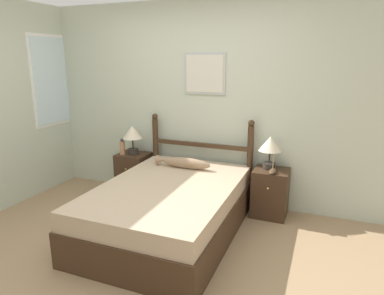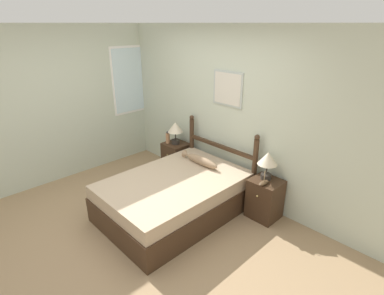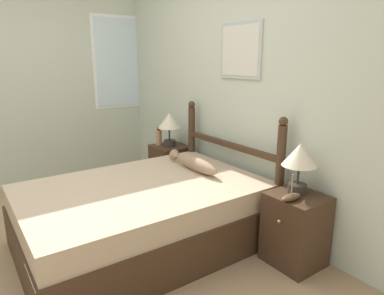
{
  "view_description": "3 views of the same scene",
  "coord_description": "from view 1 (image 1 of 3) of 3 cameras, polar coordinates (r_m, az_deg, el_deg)",
  "views": [
    {
      "loc": [
        1.56,
        -2.41,
        1.85
      ],
      "look_at": [
        0.15,
        1.14,
        0.85
      ],
      "focal_mm": 32.0,
      "sensor_mm": 36.0,
      "label": 1
    },
    {
      "loc": [
        2.88,
        -1.72,
        2.55
      ],
      "look_at": [
        0.12,
        0.94,
        0.95
      ],
      "focal_mm": 28.0,
      "sensor_mm": 36.0,
      "label": 2
    },
    {
      "loc": [
        2.55,
        -0.58,
        1.58
      ],
      "look_at": [
        0.17,
        1.09,
        0.83
      ],
      "focal_mm": 32.0,
      "sensor_mm": 36.0,
      "label": 3
    }
  ],
  "objects": [
    {
      "name": "ground_plane",
      "position": [
        3.41,
        -9.92,
        -18.3
      ],
      "size": [
        16.0,
        16.0,
        0.0
      ],
      "primitive_type": "plane",
      "color": "#9E7F5B"
    },
    {
      "name": "wall_back",
      "position": [
        4.46,
        1.09,
        7.36
      ],
      "size": [
        6.4,
        0.08,
        2.55
      ],
      "color": "beige",
      "rests_on": "ground_plane"
    },
    {
      "name": "bed",
      "position": [
        3.74,
        -3.87,
        -10.25
      ],
      "size": [
        1.38,
        2.0,
        0.55
      ],
      "color": "#3D2819",
      "rests_on": "ground_plane"
    },
    {
      "name": "headboard",
      "position": [
        4.45,
        1.39,
        -1.45
      ],
      "size": [
        1.38,
        0.08,
        1.13
      ],
      "color": "#3D2819",
      "rests_on": "ground_plane"
    },
    {
      "name": "nightstand_left",
      "position": [
        4.84,
        -9.64,
        -4.31
      ],
      "size": [
        0.41,
        0.4,
        0.57
      ],
      "color": "#3D2819",
      "rests_on": "ground_plane"
    },
    {
      "name": "nightstand_right",
      "position": [
        4.23,
        12.91,
        -7.35
      ],
      "size": [
        0.41,
        0.4,
        0.57
      ],
      "color": "#3D2819",
      "rests_on": "ground_plane"
    },
    {
      "name": "table_lamp_left",
      "position": [
        4.68,
        -9.9,
        2.2
      ],
      "size": [
        0.26,
        0.26,
        0.39
      ],
      "color": "#2D2823",
      "rests_on": "nightstand_left"
    },
    {
      "name": "table_lamp_right",
      "position": [
        4.09,
        12.89,
        0.23
      ],
      "size": [
        0.26,
        0.26,
        0.39
      ],
      "color": "#2D2823",
      "rests_on": "nightstand_right"
    },
    {
      "name": "bottle",
      "position": [
        4.72,
        -11.54,
        0.04
      ],
      "size": [
        0.07,
        0.07,
        0.22
      ],
      "color": "tan",
      "rests_on": "nightstand_left"
    },
    {
      "name": "model_boat",
      "position": [
        4.0,
        13.3,
        -3.86
      ],
      "size": [
        0.08,
        0.19,
        0.2
      ],
      "color": "#4C3823",
      "rests_on": "nightstand_right"
    },
    {
      "name": "fish_pillow",
      "position": [
        4.15,
        -1.51,
        -2.54
      ],
      "size": [
        0.7,
        0.12,
        0.13
      ],
      "color": "#997A5B",
      "rests_on": "bed"
    }
  ]
}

